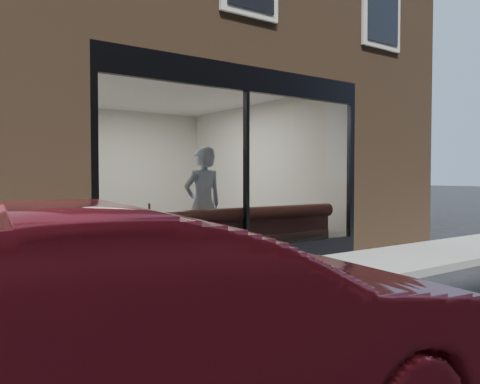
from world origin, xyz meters
TOP-DOWN VIEW (x-y plane):
  - ground at (0.00, 0.00)m, footprint 120.00×120.00m
  - sidewalk_near at (0.00, 1.00)m, footprint 40.00×2.00m
  - kerb_near at (0.00, -0.05)m, footprint 40.00×0.10m
  - host_building_pier_right at (3.75, 8.00)m, footprint 2.50×12.00m
  - host_building_backfill at (0.00, 11.00)m, footprint 5.00×6.00m
  - cafe_floor at (0.00, 5.00)m, footprint 6.00×6.00m
  - cafe_ceiling at (0.00, 5.00)m, footprint 6.00×6.00m
  - cafe_wall_back at (0.00, 7.99)m, footprint 5.00×0.00m
  - cafe_wall_left at (-2.49, 5.00)m, footprint 0.00×6.00m
  - cafe_wall_right at (2.49, 5.00)m, footprint 0.00×6.00m
  - storefront_kick at (0.00, 2.05)m, footprint 5.00×0.10m
  - storefront_header at (0.00, 2.05)m, footprint 5.00×0.10m
  - storefront_mullion at (0.00, 2.05)m, footprint 0.06×0.10m
  - storefront_glass at (0.00, 2.02)m, footprint 4.80×0.00m
  - banquette at (0.00, 2.45)m, footprint 4.00×0.55m
  - person at (-0.39, 2.75)m, footprint 0.71×0.47m
  - cafe_table_left at (-1.10, 3.02)m, footprint 0.69×0.69m
  - cafe_table_right at (1.74, 3.03)m, footprint 0.82×0.82m
  - cafe_chair_left at (-1.00, 4.04)m, footprint 0.52×0.52m
  - wall_poster at (-2.45, 3.98)m, footprint 0.02×0.61m
  - parked_car at (-3.48, -1.92)m, footprint 4.13×1.85m

SIDE VIEW (x-z plane):
  - ground at x=0.00m, z-range 0.00..0.00m
  - sidewalk_near at x=0.00m, z-range 0.00..0.01m
  - cafe_floor at x=0.00m, z-range 0.02..0.02m
  - kerb_near at x=0.00m, z-range 0.00..0.12m
  - storefront_kick at x=0.00m, z-range 0.00..0.30m
  - banquette at x=0.00m, z-range 0.00..0.45m
  - cafe_chair_left at x=-1.00m, z-range 0.22..0.26m
  - parked_car at x=-3.48m, z-range 0.00..1.32m
  - cafe_table_left at x=-1.10m, z-range 0.72..0.76m
  - cafe_table_right at x=1.74m, z-range 0.72..0.76m
  - person at x=-0.39m, z-range 0.00..1.94m
  - wall_poster at x=-2.45m, z-range 1.03..1.84m
  - storefront_mullion at x=0.00m, z-range 0.30..2.80m
  - storefront_glass at x=0.00m, z-range -0.85..3.95m
  - cafe_wall_back at x=0.00m, z-range -0.90..4.10m
  - cafe_wall_left at x=-2.49m, z-range -1.40..4.60m
  - cafe_wall_right at x=2.49m, z-range -1.40..4.60m
  - host_building_pier_right at x=3.75m, z-range 0.00..3.20m
  - host_building_backfill at x=0.00m, z-range 0.00..3.20m
  - storefront_header at x=0.00m, z-range 2.80..3.20m
  - cafe_ceiling at x=0.00m, z-range 3.19..3.19m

